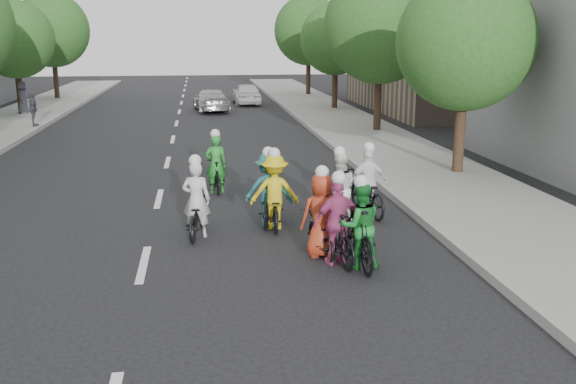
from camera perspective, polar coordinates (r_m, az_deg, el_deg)
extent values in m
plane|color=black|center=(12.29, -12.72, -6.28)|extent=(120.00, 120.00, 0.00)
cube|color=gray|center=(22.95, 9.72, 3.32)|extent=(4.00, 80.00, 0.15)
cube|color=#999993|center=(22.44, 4.96, 3.27)|extent=(0.18, 80.00, 0.18)
cube|color=gray|center=(38.51, 15.26, 13.03)|extent=(10.00, 14.00, 8.00)
cylinder|color=black|center=(36.85, -22.72, 7.98)|extent=(0.32, 0.32, 2.27)
sphere|color=#25571D|center=(36.72, -23.14, 12.38)|extent=(4.00, 4.00, 4.00)
cylinder|color=black|center=(45.58, -19.92, 9.25)|extent=(0.32, 0.32, 2.48)
sphere|color=#25571D|center=(45.49, -20.26, 13.37)|extent=(4.80, 4.80, 4.80)
cylinder|color=black|center=(19.91, 14.97, 4.58)|extent=(0.32, 0.32, 2.27)
sphere|color=#25571D|center=(19.68, 15.49, 12.76)|extent=(4.00, 4.00, 4.00)
cylinder|color=black|center=(28.33, 7.97, 7.71)|extent=(0.32, 0.32, 2.48)
sphere|color=#25571D|center=(28.19, 8.20, 14.36)|extent=(4.80, 4.80, 4.80)
cylinder|color=black|center=(37.05, 4.17, 9.02)|extent=(0.32, 0.32, 2.27)
sphere|color=#25571D|center=(36.93, 4.25, 13.41)|extent=(4.00, 4.00, 4.00)
cylinder|color=black|center=(45.86, 1.82, 10.07)|extent=(0.32, 0.32, 2.48)
sphere|color=#25571D|center=(45.77, 1.85, 14.17)|extent=(4.80, 4.80, 4.80)
imported|color=black|center=(13.71, -8.09, -2.01)|extent=(0.89, 1.79, 0.90)
imported|color=silver|center=(13.52, -8.14, -0.66)|extent=(0.65, 0.48, 1.61)
sphere|color=silver|center=(13.34, -8.26, 2.78)|extent=(0.26, 0.26, 0.26)
imported|color=black|center=(11.83, 6.26, -3.89)|extent=(0.60, 1.92, 1.14)
imported|color=#1B7C2D|center=(11.67, 6.41, -3.00)|extent=(0.79, 0.63, 1.58)
sphere|color=silver|center=(11.47, 6.52, 0.89)|extent=(0.26, 0.26, 0.26)
imported|color=black|center=(14.17, -1.25, -1.42)|extent=(0.68, 1.68, 0.87)
imported|color=gold|center=(13.98, -1.21, 0.02)|extent=(1.10, 0.68, 1.65)
sphere|color=silver|center=(13.80, -1.23, 3.44)|extent=(0.26, 0.26, 0.26)
imported|color=black|center=(11.97, 4.33, -3.98)|extent=(0.75, 1.73, 1.00)
imported|color=#BB427C|center=(11.79, 4.46, -2.69)|extent=(1.01, 0.55, 1.62)
sphere|color=silver|center=(11.58, 4.53, 1.27)|extent=(0.26, 0.26, 0.26)
imported|color=black|center=(12.41, 2.89, -3.73)|extent=(0.72, 1.63, 0.83)
imported|color=#A7341A|center=(12.20, 3.00, -2.07)|extent=(0.85, 0.60, 1.63)
sphere|color=silver|center=(12.00, 3.05, 1.78)|extent=(0.26, 0.26, 0.26)
imported|color=black|center=(17.46, -6.40, 1.42)|extent=(0.51, 1.50, 0.89)
imported|color=#24852A|center=(17.29, -6.42, 2.49)|extent=(0.60, 0.42, 1.59)
sphere|color=silver|center=(17.16, -6.49, 5.15)|extent=(0.26, 0.26, 0.26)
imported|color=black|center=(14.51, 4.44, -1.03)|extent=(0.63, 1.72, 0.90)
imported|color=white|center=(14.33, 4.55, 0.28)|extent=(0.80, 0.63, 1.63)
sphere|color=silver|center=(14.16, 4.61, 3.56)|extent=(0.26, 0.26, 0.26)
imported|color=black|center=(14.35, -1.78, -0.90)|extent=(0.82, 1.77, 1.03)
imported|color=#215E64|center=(14.18, -1.75, 0.19)|extent=(1.16, 0.81, 1.64)
sphere|color=silver|center=(14.01, -1.77, 3.53)|extent=(0.26, 0.26, 0.26)
imported|color=black|center=(15.29, 7.00, -0.10)|extent=(0.95, 2.02, 1.02)
imported|color=white|center=(15.13, 7.13, 0.88)|extent=(0.98, 0.52, 1.60)
sphere|color=silver|center=(14.97, 7.22, 3.94)|extent=(0.26, 0.26, 0.26)
imported|color=#ADACB1|center=(36.69, -6.85, 8.09)|extent=(2.13, 4.37, 1.22)
imported|color=silver|center=(40.13, -3.69, 8.71)|extent=(1.67, 3.97, 1.34)
imported|color=#484753|center=(31.28, -21.71, 6.89)|extent=(0.60, 1.00, 1.59)
imported|color=#4D4C58|center=(36.82, -22.54, 7.77)|extent=(0.56, 0.84, 1.69)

